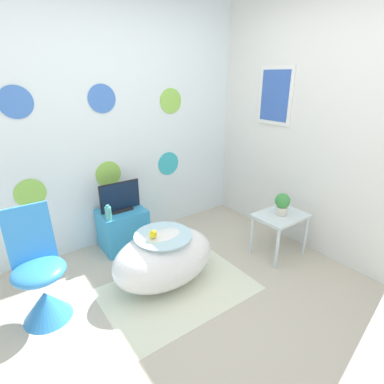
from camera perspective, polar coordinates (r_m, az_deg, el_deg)
The scene contains 12 objects.
ground_plane at distance 2.41m, azimuth 3.62°, elevation -25.46°, with size 12.00×12.00×0.00m, color #BCB29E.
wall_back_dotted at distance 3.21m, azimuth -16.23°, elevation 12.37°, with size 4.23×0.05×2.60m.
wall_right at distance 3.46m, azimuth 16.58°, elevation 13.04°, with size 0.06×2.72×2.60m.
rug at distance 2.76m, azimuth -2.57°, elevation -18.00°, with size 1.27×0.88×0.01m.
bathtub at distance 2.70m, azimuth -5.36°, elevation -12.44°, with size 0.94×0.61×0.50m.
rubber_duck at distance 2.49m, azimuth -7.40°, elevation -7.93°, with size 0.07×0.07×0.08m.
chair at distance 2.60m, azimuth -26.63°, elevation -15.85°, with size 0.38×0.38×0.89m.
tv_cabinet at distance 3.33m, azimuth -12.98°, elevation -6.80°, with size 0.47×0.38×0.43m.
tv at distance 3.18m, azimuth -13.52°, elevation -1.14°, with size 0.43×0.12×0.31m.
vase at distance 3.03m, azimuth -15.65°, elevation -3.92°, with size 0.06×0.06×0.16m.
side_table at distance 3.18m, azimuth 16.45°, elevation -5.33°, with size 0.50×0.38×0.45m.
potted_plant_left at distance 3.10m, azimuth 16.82°, elevation -2.04°, with size 0.15×0.15×0.22m.
Camera 1 is at (-1.07, -1.26, 1.75)m, focal length 28.00 mm.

